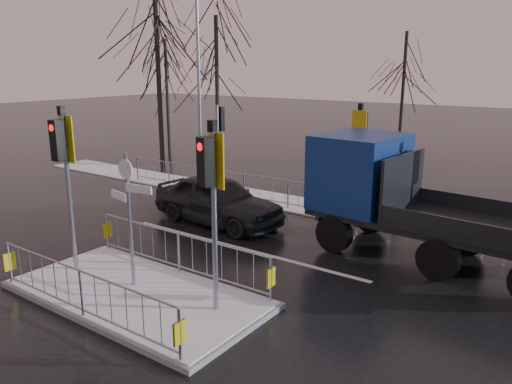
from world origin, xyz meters
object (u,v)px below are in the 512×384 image
Objects in this scene: traffic_island at (136,281)px; car_far_lane at (218,200)px; street_lamp_left at (200,79)px; flatbed_truck at (391,192)px.

traffic_island is 1.30× the size of car_far_lane.
street_lamp_left is at bearing 124.07° from traffic_island.
car_far_lane is 0.56× the size of street_lamp_left.
street_lamp_left reaches higher than car_far_lane.
car_far_lane is at bearing 110.64° from traffic_island.
flatbed_truck is (3.48, 6.11, 1.30)m from traffic_island.
car_far_lane is 7.18m from street_lamp_left.
traffic_island is at bearing -119.65° from flatbed_truck.
traffic_island is 5.61m from car_far_lane.
street_lamp_left reaches higher than flatbed_truck.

